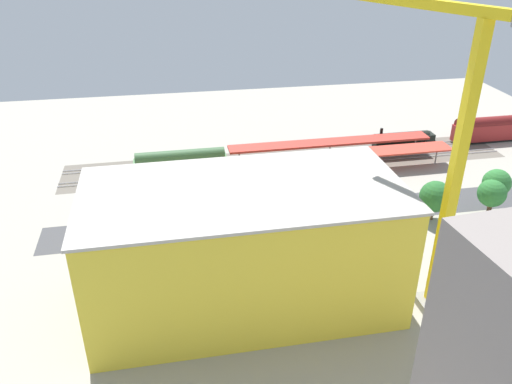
% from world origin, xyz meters
% --- Properties ---
extents(ground_plane, '(160.68, 160.68, 0.00)m').
position_xyz_m(ground_plane, '(0.00, 0.00, 0.00)').
color(ground_plane, '#9E998C').
rests_on(ground_plane, ground).
extents(rail_bed, '(100.59, 15.42, 0.01)m').
position_xyz_m(rail_bed, '(0.00, -22.14, 0.00)').
color(rail_bed, '#665E54').
rests_on(rail_bed, ground).
extents(street_asphalt, '(100.53, 10.21, 0.01)m').
position_xyz_m(street_asphalt, '(0.00, 2.31, 0.00)').
color(street_asphalt, '#424244').
rests_on(street_asphalt, ground).
extents(track_rails, '(100.42, 8.99, 0.12)m').
position_xyz_m(track_rails, '(0.00, -22.14, 0.18)').
color(track_rails, '#9E9EA8').
rests_on(track_rails, ground).
extents(platform_canopy_near, '(49.68, 5.77, 4.35)m').
position_xyz_m(platform_canopy_near, '(-9.91, -14.73, 4.13)').
color(platform_canopy_near, '#C63D2D').
rests_on(platform_canopy_near, ground).
extents(platform_canopy_far, '(46.88, 4.90, 4.33)m').
position_xyz_m(platform_canopy_far, '(-9.47, -21.91, 4.06)').
color(platform_canopy_far, '#B73328').
rests_on(platform_canopy_far, ground).
extents(locomotive, '(16.23, 3.20, 5.32)m').
position_xyz_m(locomotive, '(-29.61, -25.25, 1.90)').
color(locomotive, black).
rests_on(locomotive, ground).
extents(passenger_coach, '(18.90, 3.40, 6.41)m').
position_xyz_m(passenger_coach, '(-51.53, -25.25, 3.37)').
color(passenger_coach, black).
rests_on(passenger_coach, ground).
extents(freight_coach_far, '(19.67, 3.12, 5.84)m').
position_xyz_m(freight_coach_far, '(24.63, -19.03, 3.07)').
color(freight_coach_far, black).
rests_on(freight_coach_far, ground).
extents(parked_car_0, '(4.65, 1.98, 1.82)m').
position_xyz_m(parked_car_0, '(-24.44, -0.95, 0.81)').
color(parked_car_0, black).
rests_on(parked_car_0, ground).
extents(parked_car_1, '(4.48, 1.95, 1.66)m').
position_xyz_m(parked_car_1, '(-16.28, -1.17, 0.74)').
color(parked_car_1, black).
rests_on(parked_car_1, ground).
extents(parked_car_2, '(4.74, 1.79, 1.73)m').
position_xyz_m(parked_car_2, '(-9.20, -0.98, 0.77)').
color(parked_car_2, black).
rests_on(parked_car_2, ground).
extents(parked_car_3, '(4.54, 1.77, 1.50)m').
position_xyz_m(parked_car_3, '(-2.10, -0.75, 0.67)').
color(parked_car_3, black).
rests_on(parked_car_3, ground).
extents(parked_car_4, '(4.27, 1.78, 1.82)m').
position_xyz_m(parked_car_4, '(5.41, -0.95, 0.80)').
color(parked_car_4, black).
rests_on(parked_car_4, ground).
extents(parked_car_5, '(4.57, 1.80, 1.70)m').
position_xyz_m(parked_car_5, '(12.96, -1.26, 0.75)').
color(parked_car_5, black).
rests_on(parked_car_5, ground).
extents(construction_building, '(41.85, 20.87, 17.78)m').
position_xyz_m(construction_building, '(17.67, 24.32, 8.89)').
color(construction_building, yellow).
rests_on(construction_building, ground).
extents(construction_roof_slab, '(42.45, 21.48, 0.40)m').
position_xyz_m(construction_roof_slab, '(17.67, 24.32, 17.98)').
color(construction_roof_slab, '#ADA89E').
rests_on(construction_roof_slab, construction_building).
extents(tower_crane, '(13.59, 24.30, 41.08)m').
position_xyz_m(tower_crane, '(-7.19, 28.55, 24.09)').
color(tower_crane, gray).
rests_on(tower_crane, ground).
extents(box_truck_0, '(9.19, 2.74, 3.27)m').
position_xyz_m(box_truck_0, '(10.45, 7.85, 1.63)').
color(box_truck_0, black).
rests_on(box_truck_0, ground).
extents(street_tree_0, '(5.19, 5.19, 8.39)m').
position_xyz_m(street_tree_0, '(-32.41, 6.62, 5.77)').
color(street_tree_0, brown).
rests_on(street_tree_0, ground).
extents(street_tree_1, '(5.58, 5.58, 7.85)m').
position_xyz_m(street_tree_1, '(10.01, 8.23, 5.04)').
color(street_tree_1, brown).
rests_on(street_tree_1, ground).
extents(street_tree_2, '(4.58, 4.58, 6.79)m').
position_xyz_m(street_tree_2, '(-6.06, 7.05, 4.47)').
color(street_tree_2, brown).
rests_on(street_tree_2, ground).
extents(street_tree_3, '(5.69, 5.69, 7.65)m').
position_xyz_m(street_tree_3, '(-19.75, 7.89, 4.79)').
color(street_tree_3, brown).
rests_on(street_tree_3, ground).
extents(street_tree_4, '(5.17, 5.17, 7.26)m').
position_xyz_m(street_tree_4, '(-30.69, 8.28, 4.65)').
color(street_tree_4, brown).
rests_on(street_tree_4, ground).
extents(traffic_light, '(0.50, 0.36, 6.60)m').
position_xyz_m(traffic_light, '(-1.75, 7.22, 4.36)').
color(traffic_light, '#333333').
rests_on(traffic_light, ground).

